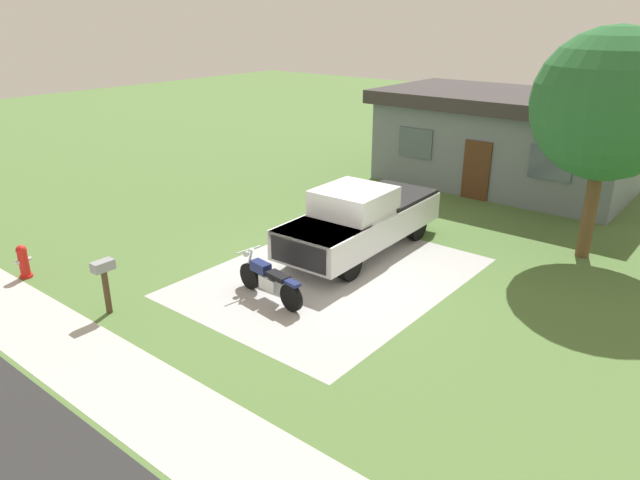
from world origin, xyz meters
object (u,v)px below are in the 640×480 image
Objects in this scene: fire_hydrant at (23,262)px; shade_tree at (609,105)px; neighbor_house at (507,139)px; mailbox at (104,273)px; motorcycle at (269,281)px; pickup_truck at (362,218)px.

fire_hydrant is 15.26m from shade_tree.
fire_hydrant is at bearing -135.63° from shade_tree.
mailbox is at bearing -99.57° from neighbor_house.
shade_tree is at bearing 56.06° from motorcycle.
neighbor_house is (-4.63, 5.53, -2.32)m from shade_tree.
mailbox is 0.21× the size of shade_tree.
pickup_truck is at bearing -145.31° from shade_tree.
pickup_truck is at bearing 71.19° from mailbox.
mailbox is (-2.25, -6.61, 0.03)m from pickup_truck.
neighbor_house is at bearing 69.44° from fire_hydrant.
shade_tree reaches higher than neighbor_house.
mailbox is at bearing -125.77° from shade_tree.
motorcycle is at bearing 28.20° from fire_hydrant.
neighbor_house is at bearing 87.58° from pickup_truck.
shade_tree is at bearing 44.37° from fire_hydrant.
motorcycle is at bearing -91.34° from neighbor_house.
pickup_truck is 6.99m from mailbox.
shade_tree reaches higher than mailbox.
shade_tree reaches higher than pickup_truck.
fire_hydrant is at bearing -128.99° from pickup_truck.
mailbox is 12.81m from shade_tree.
neighbor_house reaches higher than fire_hydrant.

